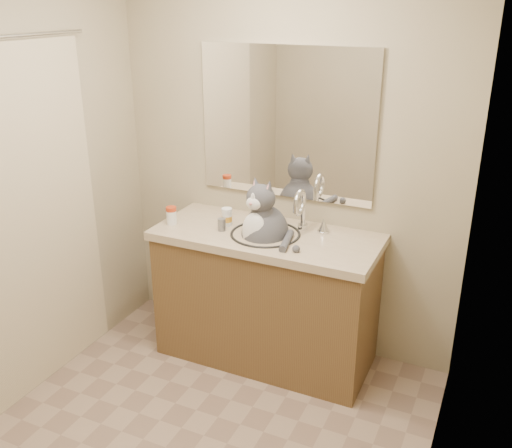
% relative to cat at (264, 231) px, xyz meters
% --- Properties ---
extents(room, '(2.22, 2.52, 2.42)m').
position_rel_cat_xyz_m(room, '(0.00, -0.94, 0.33)').
color(room, gray).
rests_on(room, ground).
extents(vanity, '(1.34, 0.59, 1.12)m').
position_rel_cat_xyz_m(vanity, '(0.00, 0.03, -0.43)').
color(vanity, brown).
rests_on(vanity, ground).
extents(mirror, '(1.10, 0.02, 0.90)m').
position_rel_cat_xyz_m(mirror, '(0.00, 0.30, 0.58)').
color(mirror, white).
rests_on(mirror, room).
extents(shower_curtain, '(0.02, 1.30, 1.93)m').
position_rel_cat_xyz_m(shower_curtain, '(-1.05, -0.84, 0.16)').
color(shower_curtain, beige).
rests_on(shower_curtain, ground).
extents(cat, '(0.39, 0.39, 0.56)m').
position_rel_cat_xyz_m(cat, '(0.00, 0.00, 0.00)').
color(cat, '#4A4A4F').
rests_on(cat, vanity).
extents(pill_bottle_redcap, '(0.06, 0.06, 0.11)m').
position_rel_cat_xyz_m(pill_bottle_redcap, '(-0.59, -0.08, 0.04)').
color(pill_bottle_redcap, white).
rests_on(pill_bottle_redcap, vanity).
extents(pill_bottle_orange, '(0.08, 0.08, 0.11)m').
position_rel_cat_xyz_m(pill_bottle_orange, '(-0.27, 0.04, 0.03)').
color(pill_bottle_orange, white).
rests_on(pill_bottle_orange, vanity).
extents(grey_canister, '(0.06, 0.06, 0.08)m').
position_rel_cat_xyz_m(grey_canister, '(-0.26, -0.05, 0.02)').
color(grey_canister, slate).
rests_on(grey_canister, vanity).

